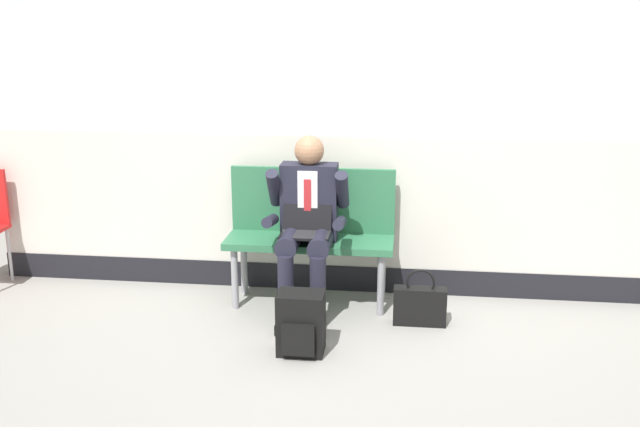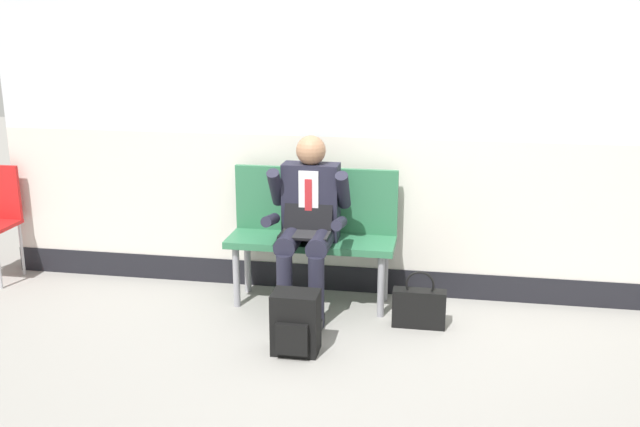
{
  "view_description": "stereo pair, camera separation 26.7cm",
  "coord_description": "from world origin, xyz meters",
  "px_view_note": "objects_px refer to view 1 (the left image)",
  "views": [
    {
      "loc": [
        0.47,
        -4.61,
        2.08
      ],
      "look_at": [
        -0.1,
        0.13,
        0.75
      ],
      "focal_mm": 40.61,
      "sensor_mm": 36.0,
      "label": 1
    },
    {
      "loc": [
        0.74,
        -4.57,
        2.08
      ],
      "look_at": [
        -0.1,
        0.13,
        0.75
      ],
      "focal_mm": 40.61,
      "sensor_mm": 36.0,
      "label": 2
    }
  ],
  "objects_px": {
    "backpack": "(301,324)",
    "handbag": "(420,305)",
    "person_seated": "(307,221)",
    "bench_with_person": "(311,226)"
  },
  "relations": [
    {
      "from": "person_seated",
      "to": "backpack",
      "type": "relative_size",
      "value": 3.13
    },
    {
      "from": "backpack",
      "to": "bench_with_person",
      "type": "bearing_deg",
      "value": 93.35
    },
    {
      "from": "person_seated",
      "to": "handbag",
      "type": "height_order",
      "value": "person_seated"
    },
    {
      "from": "backpack",
      "to": "handbag",
      "type": "relative_size",
      "value": 0.99
    },
    {
      "from": "backpack",
      "to": "person_seated",
      "type": "bearing_deg",
      "value": 94.36
    },
    {
      "from": "backpack",
      "to": "handbag",
      "type": "bearing_deg",
      "value": 35.24
    },
    {
      "from": "person_seated",
      "to": "backpack",
      "type": "xyz_separation_m",
      "value": [
        0.05,
        -0.68,
        -0.48
      ]
    },
    {
      "from": "person_seated",
      "to": "backpack",
      "type": "height_order",
      "value": "person_seated"
    },
    {
      "from": "bench_with_person",
      "to": "handbag",
      "type": "relative_size",
      "value": 3.01
    },
    {
      "from": "bench_with_person",
      "to": "person_seated",
      "type": "bearing_deg",
      "value": -90.0
    }
  ]
}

